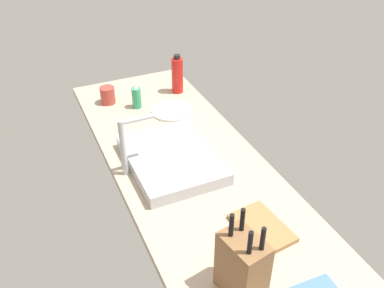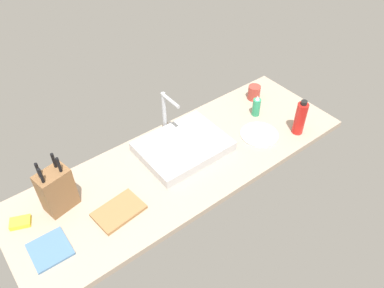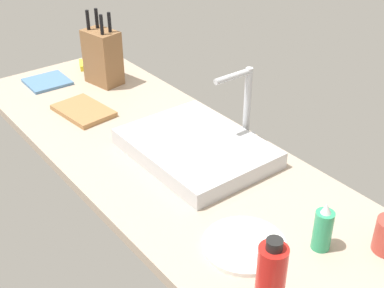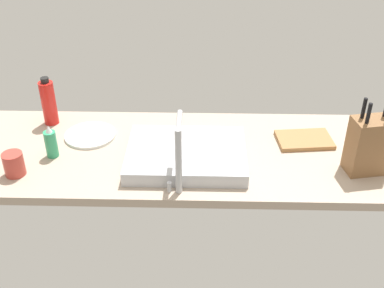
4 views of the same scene
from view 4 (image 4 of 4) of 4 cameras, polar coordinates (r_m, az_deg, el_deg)
The scene contains 9 objects.
countertop_slab at distance 199.07cm, azimuth 0.78°, elevation -1.24°, with size 187.28×63.40×3.50cm, color tan.
sink_basin at distance 190.97cm, azimuth -0.66°, elevation -1.25°, with size 46.22×35.41×5.46cm, color #B7BABF.
faucet at distance 168.97cm, azimuth -1.62°, elevation -1.03°, with size 5.50×15.20×25.94cm.
knife_block at distance 192.28cm, azimuth 19.92°, elevation -0.11°, with size 16.00×12.18×30.06cm.
cutting_board at distance 208.91cm, azimuth 12.97°, elevation 0.48°, with size 22.35×14.97×1.80cm, color #9E7042.
soap_bottle at distance 199.78cm, azimuth -16.13°, elevation 0.11°, with size 4.80×4.80×13.86cm.
water_bottle at distance 221.60cm, azimuth -16.38°, elevation 4.69°, with size 6.29×6.29×21.85cm.
dinner_plate at distance 211.76cm, azimuth -11.79°, elevation 1.02°, with size 21.52×21.52×1.20cm, color silver.
coffee_mug at distance 194.25cm, azimuth -20.07°, elevation -2.21°, with size 7.68×7.68×9.12cm, color #B23D33.
Camera 4 is at (-1.45, 165.33, 112.63)cm, focal length 45.72 mm.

